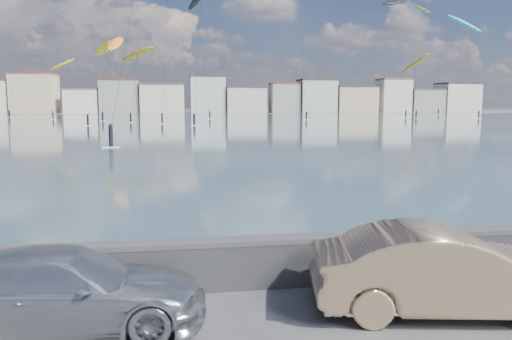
% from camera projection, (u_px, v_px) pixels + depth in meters
% --- Properties ---
extents(bay_water, '(500.00, 177.00, 0.00)m').
position_uv_depth(bay_water, '(181.00, 122.00, 96.82)').
color(bay_water, '#2D454E').
rests_on(bay_water, ground).
extents(far_shore_strip, '(500.00, 60.00, 0.00)m').
position_uv_depth(far_shore_strip, '(179.00, 113.00, 203.05)').
color(far_shore_strip, '#4C473D').
rests_on(far_shore_strip, ground).
extents(seawall, '(400.00, 0.36, 1.08)m').
position_uv_depth(seawall, '(216.00, 261.00, 9.79)').
color(seawall, '#28282B').
rests_on(seawall, ground).
extents(far_buildings, '(240.79, 13.26, 14.60)m').
position_uv_depth(far_buildings, '(182.00, 97.00, 188.75)').
color(far_buildings, '#B2B7C6').
rests_on(far_buildings, ground).
extents(car_silver, '(4.64, 2.09, 1.32)m').
position_uv_depth(car_silver, '(66.00, 289.00, 8.11)').
color(car_silver, '#B5B8BD').
rests_on(car_silver, ground).
extents(car_champagne, '(4.80, 2.39, 1.51)m').
position_uv_depth(car_champagne, '(445.00, 271.00, 8.71)').
color(car_champagne, tan).
rests_on(car_champagne, ground).
extents(kitesurfer_3, '(5.82, 19.19, 32.65)m').
position_uv_depth(kitesurfer_3, '(197.00, 2.00, 128.80)').
color(kitesurfer_3, black).
rests_on(kitesurfer_3, ground).
extents(kitesurfer_5, '(7.33, 13.19, 15.24)m').
position_uv_depth(kitesurfer_5, '(62.00, 66.00, 123.16)').
color(kitesurfer_5, yellow).
rests_on(kitesurfer_5, ground).
extents(kitesurfer_6, '(10.34, 18.37, 28.40)m').
position_uv_depth(kitesurfer_6, '(464.00, 24.00, 134.56)').
color(kitesurfer_6, '#19BFBF').
rests_on(kitesurfer_6, ground).
extents(kitesurfer_7, '(6.74, 12.49, 17.08)m').
position_uv_depth(kitesurfer_7, '(415.00, 64.00, 131.21)').
color(kitesurfer_7, '#BF8C19').
rests_on(kitesurfer_7, ground).
extents(kitesurfer_8, '(6.29, 13.53, 17.76)m').
position_uv_depth(kitesurfer_8, '(105.00, 49.00, 110.84)').
color(kitesurfer_8, yellow).
rests_on(kitesurfer_8, ground).
extents(kitesurfer_9, '(10.13, 17.06, 33.05)m').
position_uv_depth(kitesurfer_9, '(395.00, 3.00, 135.57)').
color(kitesurfer_9, black).
rests_on(kitesurfer_9, ground).
extents(kitesurfer_11, '(4.36, 16.71, 37.86)m').
position_uv_depth(kitesurfer_11, '(423.00, 11.00, 168.80)').
color(kitesurfer_11, '#8CD826').
rests_on(kitesurfer_11, ground).
extents(kitesurfer_13, '(8.93, 17.72, 15.88)m').
position_uv_depth(kitesurfer_13, '(138.00, 55.00, 106.85)').
color(kitesurfer_13, '#BF8C19').
rests_on(kitesurfer_13, ground).
extents(kitesurfer_17, '(5.99, 15.15, 16.63)m').
position_uv_depth(kitesurfer_17, '(115.00, 45.00, 90.55)').
color(kitesurfer_17, orange).
rests_on(kitesurfer_17, ground).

